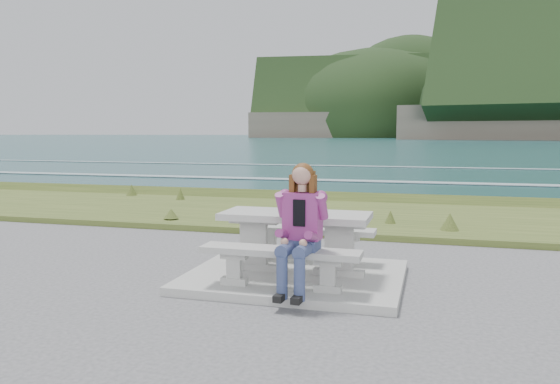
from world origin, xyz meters
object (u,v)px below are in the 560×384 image
at_px(bench_landward, 280,257).
at_px(picnic_table, 296,226).
at_px(seated_woman, 298,246).
at_px(bench_seaward, 308,235).

bearing_deg(bench_landward, picnic_table, 90.00).
relative_size(bench_landward, seated_woman, 1.29).
xyz_separation_m(bench_landward, seated_woman, (0.24, -0.13, 0.17)).
relative_size(bench_seaward, seated_woman, 1.29).
distance_m(picnic_table, bench_landward, 0.74).
xyz_separation_m(picnic_table, bench_seaward, (0.00, 0.70, -0.23)).
distance_m(bench_landward, bench_seaward, 1.40).
distance_m(bench_landward, seated_woman, 0.32).
xyz_separation_m(bench_seaward, seated_woman, (0.24, -1.53, 0.17)).
bearing_deg(bench_seaward, seated_woman, -81.13).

